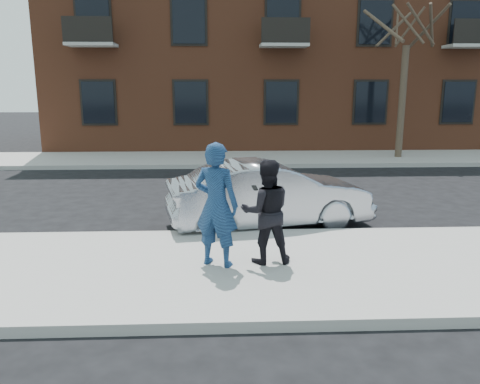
{
  "coord_description": "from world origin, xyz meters",
  "views": [
    {
      "loc": [
        -2.49,
        -6.94,
        2.79
      ],
      "look_at": [
        -2.18,
        0.4,
        1.16
      ],
      "focal_mm": 35.0,
      "sensor_mm": 36.0,
      "label": 1
    }
  ],
  "objects_px": {
    "man_hoodie": "(216,205)",
    "man_peacoat": "(266,212)",
    "street_tree": "(409,12)",
    "silver_sedan": "(269,194)"
  },
  "relations": [
    {
      "from": "silver_sedan",
      "to": "man_peacoat",
      "type": "xyz_separation_m",
      "value": [
        -0.3,
        -2.38,
        0.28
      ]
    },
    {
      "from": "street_tree",
      "to": "man_hoodie",
      "type": "xyz_separation_m",
      "value": [
        -7.06,
        -11.17,
        -4.43
      ]
    },
    {
      "from": "street_tree",
      "to": "man_hoodie",
      "type": "bearing_deg",
      "value": -122.27
    },
    {
      "from": "street_tree",
      "to": "man_peacoat",
      "type": "relative_size",
      "value": 4.23
    },
    {
      "from": "street_tree",
      "to": "silver_sedan",
      "type": "xyz_separation_m",
      "value": [
        -6.0,
        -8.7,
        -4.85
      ]
    },
    {
      "from": "street_tree",
      "to": "man_peacoat",
      "type": "distance_m",
      "value": 13.54
    },
    {
      "from": "silver_sedan",
      "to": "man_peacoat",
      "type": "relative_size",
      "value": 2.56
    },
    {
      "from": "street_tree",
      "to": "man_hoodie",
      "type": "height_order",
      "value": "street_tree"
    },
    {
      "from": "man_hoodie",
      "to": "man_peacoat",
      "type": "bearing_deg",
      "value": -149.31
    },
    {
      "from": "man_hoodie",
      "to": "street_tree",
      "type": "bearing_deg",
      "value": -98.34
    }
  ]
}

